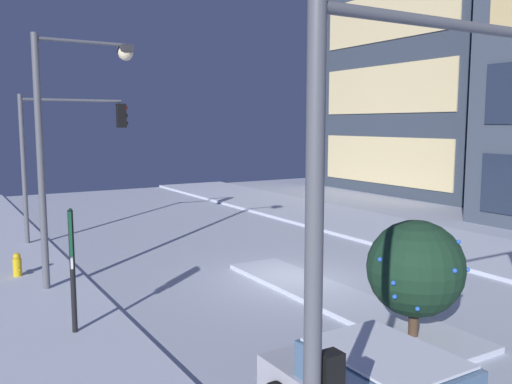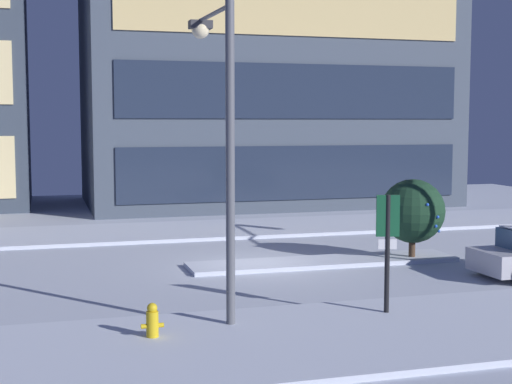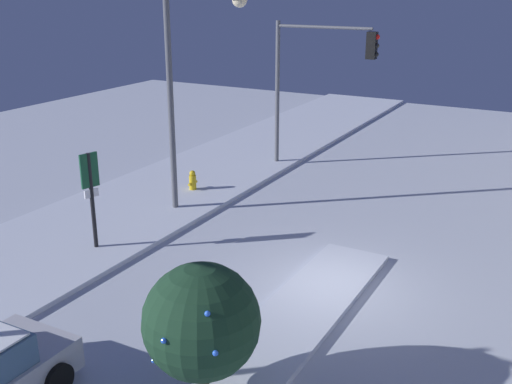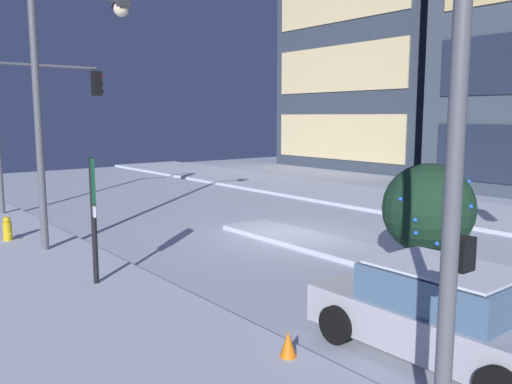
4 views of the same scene
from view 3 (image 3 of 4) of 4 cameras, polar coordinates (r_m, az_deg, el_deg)
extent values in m
plane|color=silver|center=(15.84, 7.04, -8.89)|extent=(52.00, 52.00, 0.00)
cube|color=silver|center=(19.93, -15.13, -3.18)|extent=(52.00, 5.20, 0.14)
cube|color=silver|center=(14.04, 3.18, -12.35)|extent=(9.00, 1.80, 0.14)
cylinder|color=black|center=(12.49, -18.15, -16.42)|extent=(0.66, 0.23, 0.66)
cylinder|color=#565960|center=(25.50, 2.01, 9.10)|extent=(0.18, 0.18, 5.97)
cylinder|color=#565960|center=(24.35, 6.37, 15.13)|extent=(0.12, 3.93, 0.12)
cube|color=black|center=(23.71, 10.82, 13.36)|extent=(0.32, 0.36, 1.00)
sphere|color=red|center=(23.62, 11.31, 14.09)|extent=(0.20, 0.20, 0.20)
sphere|color=black|center=(23.65, 11.26, 13.32)|extent=(0.20, 0.20, 0.20)
sphere|color=black|center=(23.68, 11.21, 12.55)|extent=(0.20, 0.20, 0.20)
cylinder|color=#565960|center=(19.98, -8.01, 8.09)|extent=(0.20, 0.20, 7.30)
sphere|color=#F9E5B2|center=(18.31, -1.55, 17.59)|extent=(0.44, 0.44, 0.44)
cylinder|color=gold|center=(22.55, -5.96, 0.75)|extent=(0.26, 0.26, 0.69)
sphere|color=gold|center=(22.43, -5.99, 1.75)|extent=(0.22, 0.22, 0.22)
cylinder|color=gold|center=(22.68, -5.70, 0.96)|extent=(0.12, 0.10, 0.10)
cylinder|color=gold|center=(22.40, -6.22, 0.71)|extent=(0.12, 0.10, 0.10)
cylinder|color=black|center=(17.79, -15.11, -1.04)|extent=(0.12, 0.12, 2.94)
cube|color=#144C2D|center=(17.49, -15.38, 1.97)|extent=(0.55, 0.19, 0.98)
cube|color=white|center=(17.69, -15.19, -0.11)|extent=(0.44, 0.16, 0.24)
cylinder|color=#473323|center=(11.79, -4.95, -17.42)|extent=(0.22, 0.22, 0.77)
sphere|color=#193823|center=(11.07, -5.15, -12.02)|extent=(2.14, 2.14, 2.14)
sphere|color=blue|center=(11.40, -10.49, -11.79)|extent=(0.10, 0.10, 0.10)
sphere|color=blue|center=(11.54, -10.06, -13.16)|extent=(0.10, 0.10, 0.10)
sphere|color=blue|center=(11.28, -9.57, -15.35)|extent=(0.10, 0.10, 0.10)
sphere|color=blue|center=(10.16, -3.84, -14.86)|extent=(0.10, 0.10, 0.10)
sphere|color=blue|center=(11.72, -0.91, -13.34)|extent=(0.10, 0.10, 0.10)
sphere|color=blue|center=(10.00, -4.58, -11.32)|extent=(0.10, 0.10, 0.10)
sphere|color=blue|center=(11.47, -9.45, -9.16)|extent=(0.10, 0.10, 0.10)
sphere|color=blue|center=(10.25, -8.67, -13.64)|extent=(0.10, 0.10, 0.10)
camera|label=1|loc=(14.64, -61.38, -1.01)|focal=38.38mm
camera|label=2|loc=(34.01, -26.24, 12.53)|focal=52.15mm
camera|label=4|loc=(16.56, -56.55, -2.10)|focal=37.31mm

